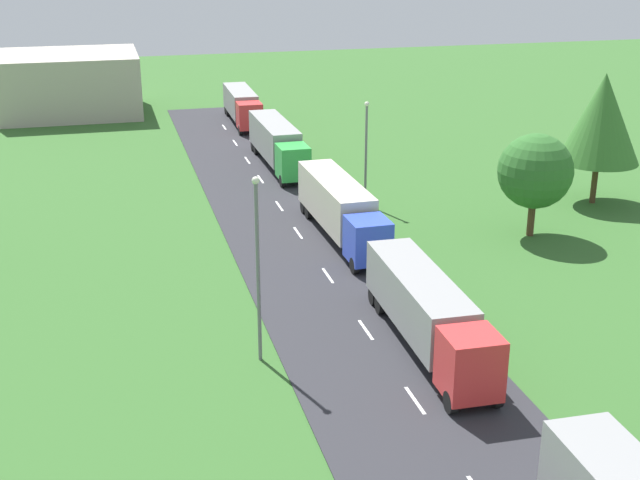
# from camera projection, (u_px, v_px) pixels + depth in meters

# --- Properties ---
(road) EXTENTS (10.00, 140.00, 0.06)m
(road) POSITION_uv_depth(u_px,v_px,m) (433.00, 426.00, 36.08)
(road) COLOR #2B2B30
(road) RESTS_ON ground
(lane_marking_centre) EXTENTS (0.16, 124.76, 0.01)m
(lane_marking_centre) POSITION_uv_depth(u_px,v_px,m) (445.00, 443.00, 34.84)
(lane_marking_centre) COLOR white
(lane_marking_centre) RESTS_ON road
(truck_second) EXTENTS (2.76, 13.14, 3.46)m
(truck_second) POSITION_uv_depth(u_px,v_px,m) (427.00, 310.00, 42.16)
(truck_second) COLOR red
(truck_second) RESTS_ON road
(truck_third) EXTENTS (2.74, 13.70, 3.74)m
(truck_third) POSITION_uv_depth(u_px,v_px,m) (340.00, 207.00, 57.38)
(truck_third) COLOR blue
(truck_third) RESTS_ON road
(truck_fourth) EXTENTS (2.64, 13.87, 3.70)m
(truck_fourth) POSITION_uv_depth(u_px,v_px,m) (277.00, 142.00, 74.73)
(truck_fourth) COLOR green
(truck_fourth) RESTS_ON road
(truck_fifth) EXTENTS (2.68, 12.19, 3.41)m
(truck_fifth) POSITION_uv_depth(u_px,v_px,m) (242.00, 105.00, 91.34)
(truck_fifth) COLOR red
(truck_fifth) RESTS_ON road
(lamppost_second) EXTENTS (0.36, 0.36, 9.26)m
(lamppost_second) POSITION_uv_depth(u_px,v_px,m) (258.00, 262.00, 40.01)
(lamppost_second) COLOR slate
(lamppost_second) RESTS_ON ground
(lamppost_third) EXTENTS (0.36, 0.36, 7.90)m
(lamppost_third) POSITION_uv_depth(u_px,v_px,m) (366.00, 148.00, 63.57)
(lamppost_third) COLOR slate
(lamppost_third) RESTS_ON ground
(tree_birch) EXTENTS (6.05, 6.05, 9.89)m
(tree_birch) POSITION_uv_depth(u_px,v_px,m) (602.00, 118.00, 63.32)
(tree_birch) COLOR #513823
(tree_birch) RESTS_ON ground
(tree_maple) EXTENTS (5.04, 5.04, 7.06)m
(tree_maple) POSITION_uv_depth(u_px,v_px,m) (535.00, 171.00, 57.07)
(tree_maple) COLOR #513823
(tree_maple) RESTS_ON ground
(distant_building) EXTENTS (15.22, 13.31, 6.72)m
(distant_building) POSITION_uv_depth(u_px,v_px,m) (70.00, 84.00, 96.01)
(distant_building) COLOR #B2A899
(distant_building) RESTS_ON ground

